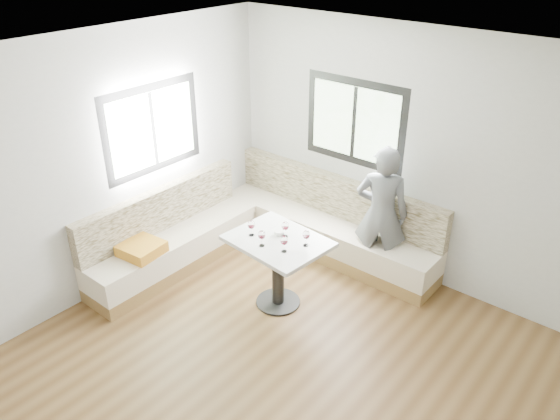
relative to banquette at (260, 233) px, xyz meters
The scene contains 10 objects.
room 2.41m from the banquette, 45.59° to the right, with size 5.01×5.01×2.81m.
banquette is the anchor object (origin of this frame).
table 0.99m from the banquette, 36.80° to the right, with size 1.04×0.84×0.80m.
person 1.49m from the banquette, 23.91° to the left, with size 0.59×0.38×1.60m, color #595C60.
olive_ramekin 0.98m from the banquette, 34.19° to the right, with size 0.10×0.10×0.04m.
wine_glass_a 1.03m from the banquette, 53.82° to the right, with size 0.08×0.08×0.17m.
wine_glass_b 1.20m from the banquette, 46.96° to the right, with size 0.08×0.08×0.17m.
wine_glass_c 1.32m from the banquette, 36.52° to the right, with size 0.08×0.08×0.17m.
wine_glass_d 1.09m from the banquette, 31.44° to the right, with size 0.08×0.08×0.17m.
wine_glass_e 1.29m from the banquette, 24.47° to the right, with size 0.08×0.08×0.17m.
Camera 1 is at (2.21, -2.59, 3.69)m, focal length 35.00 mm.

